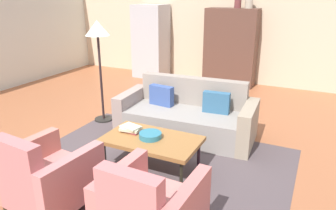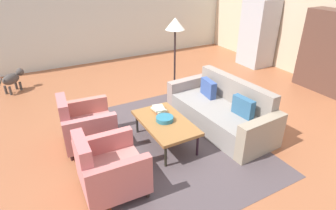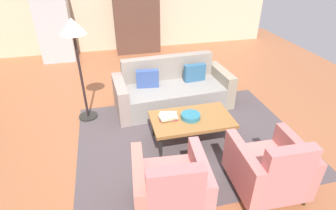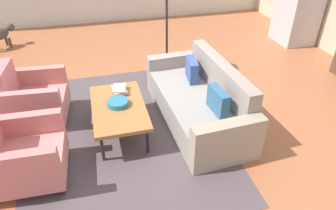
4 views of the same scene
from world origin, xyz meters
name	(u,v)px [view 3 (image 3 of 4)]	position (x,y,z in m)	size (l,w,h in m)	color
ground_plane	(149,124)	(0.00, 0.00, 0.00)	(10.23, 10.23, 0.00)	#A6613C
area_rug	(190,139)	(0.54, -0.55, 0.00)	(3.40, 2.60, 0.01)	#514649
couch	(172,90)	(0.54, 0.59, 0.29)	(2.15, 1.02, 0.86)	gray
coffee_table	(192,120)	(0.54, -0.60, 0.39)	(1.20, 0.70, 0.42)	black
armchair_left	(171,189)	(-0.06, -1.77, 0.34)	(0.87, 0.87, 0.88)	#331D21
armchair_right	(270,170)	(1.14, -1.77, 0.34)	(0.83, 0.83, 0.88)	#3B2D1A
fruit_bowl	(191,116)	(0.53, -0.60, 0.46)	(0.28, 0.28, 0.07)	teal
book_stack	(168,116)	(0.20, -0.54, 0.46)	(0.28, 0.22, 0.08)	brown
cabinet	(137,19)	(0.34, 3.71, 0.90)	(1.20, 0.51, 1.80)	brown
refrigerator	(54,24)	(-1.75, 3.61, 0.93)	(0.80, 0.73, 1.85)	#B7BABF
floor_lamp	(74,36)	(-1.01, 0.47, 1.44)	(0.40, 0.40, 1.72)	#262522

